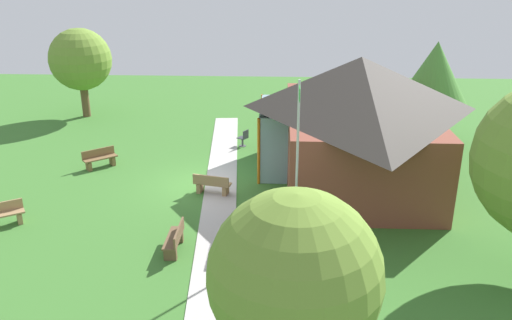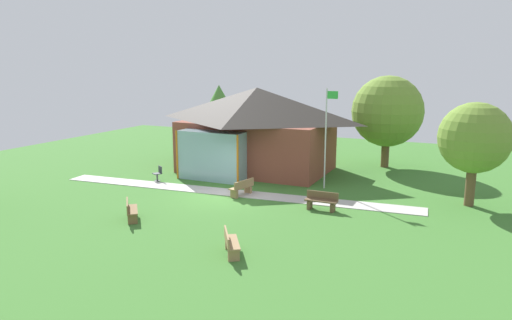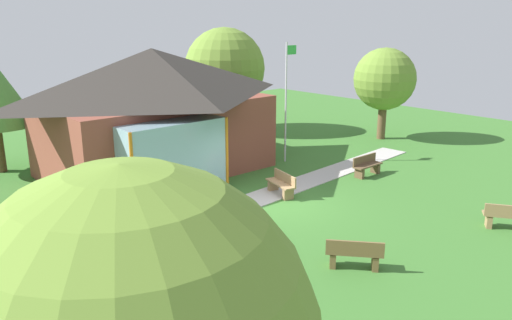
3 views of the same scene
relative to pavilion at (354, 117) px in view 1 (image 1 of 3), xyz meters
name	(u,v)px [view 1 (image 1 of 3)]	position (x,y,z in m)	size (l,w,h in m)	color
ground_plane	(203,185)	(0.97, -6.18, -2.72)	(44.00, 44.00, 0.00)	#3D752D
pavilion	(354,117)	(0.00, 0.00, 0.00)	(9.79, 7.41, 5.21)	brown
footpath	(221,185)	(0.97, -5.43, -2.70)	(19.71, 1.30, 0.03)	#BCB7B2
flagpole	(297,155)	(5.30, -2.46, 0.26)	(0.64, 0.08, 5.39)	silver
bench_front_right	(1,215)	(4.88, -12.71, -2.32)	(1.18, 1.50, 0.84)	#9E7A51
bench_mid_right	(175,240)	(6.27, -6.31, -2.32)	(1.50, 0.44, 0.84)	brown
bench_rear_near_path	(212,185)	(1.87, -5.68, -2.32)	(0.79, 1.56, 0.84)	#9E7A51
bench_front_center	(100,159)	(-0.80, -11.10, -2.32)	(1.30, 1.44, 0.84)	brown
patio_chair_west	(244,138)	(-3.94, -4.83, -2.30)	(0.60, 0.60, 0.86)	#33383D
tree_east_hedge	(295,276)	(12.46, -2.71, 0.52)	(3.31, 3.31, 4.92)	brown
tree_lawn_corner	(80,60)	(-8.97, -14.64, 0.67)	(3.57, 3.57, 5.20)	brown
tree_behind_pavilion_left	(435,74)	(-5.04, 4.55, 0.83)	(3.45, 3.45, 5.13)	brown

